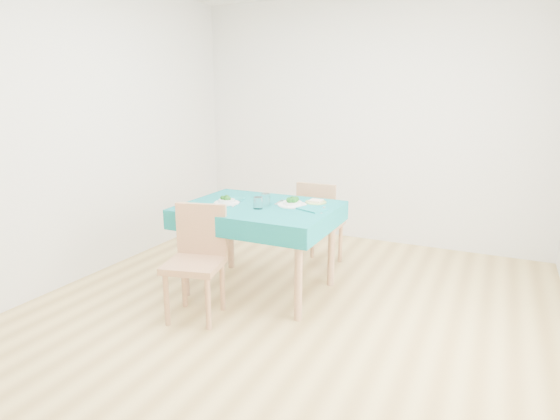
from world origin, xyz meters
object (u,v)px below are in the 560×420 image
at_px(table, 260,249).
at_px(chair_far, 322,218).
at_px(bowl_near, 227,200).
at_px(chair_near, 194,255).
at_px(side_plate, 316,202).
at_px(bowl_far, 292,201).

height_order(table, chair_far, chair_far).
bearing_deg(table, bowl_near, -167.83).
distance_m(chair_near, bowl_near, 0.67).
bearing_deg(bowl_near, chair_near, -82.95).
bearing_deg(side_plate, table, -143.27).
xyz_separation_m(table, bowl_near, (-0.28, -0.06, 0.41)).
relative_size(table, chair_near, 1.24).
xyz_separation_m(chair_near, side_plate, (0.60, 0.95, 0.26)).
xyz_separation_m(bowl_near, bowl_far, (0.53, 0.17, 0.00)).
distance_m(chair_far, bowl_near, 1.07).
bearing_deg(bowl_far, side_plate, 53.47).
xyz_separation_m(table, chair_far, (0.25, 0.82, 0.10)).
bearing_deg(bowl_far, bowl_near, -162.69).
distance_m(table, bowl_far, 0.50).
xyz_separation_m(chair_near, bowl_near, (-0.07, 0.60, 0.29)).
relative_size(chair_near, bowl_far, 4.16).
bearing_deg(bowl_far, table, -157.34).
distance_m(table, bowl_near, 0.50).
xyz_separation_m(chair_far, bowl_near, (-0.53, -0.88, 0.31)).
xyz_separation_m(chair_far, side_plate, (0.14, -0.53, 0.29)).
relative_size(table, bowl_far, 5.16).
bearing_deg(bowl_near, chair_far, 58.93).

